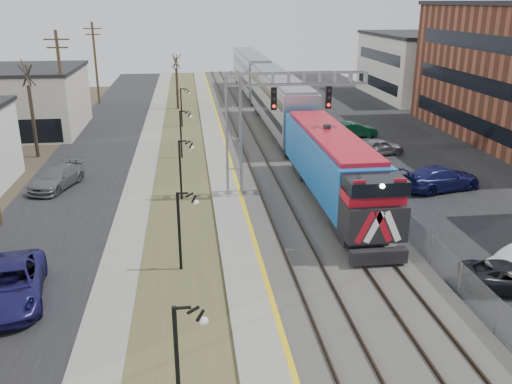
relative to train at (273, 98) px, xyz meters
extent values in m
cube|color=black|center=(-17.00, -14.75, -2.86)|extent=(7.00, 120.00, 0.04)
cube|color=gray|center=(-12.50, -14.75, -2.84)|extent=(2.00, 120.00, 0.08)
cube|color=#474F2A|center=(-9.50, -14.75, -2.85)|extent=(4.00, 120.00, 0.06)
cube|color=gray|center=(-6.50, -14.75, -2.76)|extent=(2.00, 120.00, 0.24)
cube|color=#595651|center=(-1.50, -14.75, -2.78)|extent=(8.00, 120.00, 0.20)
cube|color=black|center=(10.50, -14.75, -2.86)|extent=(16.00, 120.00, 0.04)
cube|color=gold|center=(-5.62, -14.75, -2.64)|extent=(0.24, 120.00, 0.01)
cube|color=#2D2119|center=(-4.25, -14.75, -2.61)|extent=(0.08, 120.00, 0.15)
cube|color=#2D2119|center=(-2.75, -14.75, -2.61)|extent=(0.08, 120.00, 0.15)
cube|color=#2D2119|center=(-0.75, -14.75, -2.61)|extent=(0.08, 120.00, 0.15)
cube|color=#2D2119|center=(0.75, -14.75, -2.61)|extent=(0.08, 120.00, 0.15)
cube|color=blue|center=(0.00, -24.19, -0.41)|extent=(3.00, 17.00, 4.25)
cube|color=black|center=(0.00, -32.89, -2.18)|extent=(2.80, 0.50, 0.70)
cube|color=#ADB1B8|center=(0.00, -3.89, 0.13)|extent=(3.00, 22.00, 5.33)
cube|color=#ADB1B8|center=(0.00, 18.91, 0.13)|extent=(3.00, 22.00, 5.33)
cube|color=gray|center=(-6.00, -21.75, 1.12)|extent=(1.00, 1.00, 8.00)
cube|color=gray|center=(-2.00, -21.75, 4.87)|extent=(9.00, 0.80, 0.80)
cube|color=black|center=(-3.50, -22.20, 3.72)|extent=(0.35, 0.25, 1.40)
cube|color=black|center=(0.00, -22.20, 3.72)|extent=(0.35, 0.25, 1.40)
cylinder|color=black|center=(-9.50, -41.75, -0.88)|extent=(0.14, 0.14, 4.00)
cylinder|color=black|center=(-9.50, -31.75, -0.88)|extent=(0.14, 0.14, 4.00)
cylinder|color=black|center=(-9.50, -21.75, -0.88)|extent=(0.14, 0.14, 4.00)
cylinder|color=black|center=(-9.50, -11.75, -0.88)|extent=(0.14, 0.14, 4.00)
cylinder|color=black|center=(-9.50, 0.25, -0.88)|extent=(0.14, 0.14, 4.00)
cylinder|color=#4C3823|center=(-20.00, -4.75, 2.12)|extent=(0.28, 0.28, 10.00)
cylinder|color=#4C3823|center=(-20.00, 15.25, 2.12)|extent=(0.28, 0.28, 10.00)
cube|color=gray|center=(2.70, -14.75, -2.08)|extent=(0.04, 120.00, 1.60)
cube|color=#BEB6A7|center=(-26.50, 0.25, 0.12)|extent=(14.00, 12.00, 6.00)
cube|color=#BEB6A7|center=(24.50, 15.25, 1.12)|extent=(16.00, 18.00, 8.00)
cylinder|color=#382D23|center=(-21.50, -9.75, 0.09)|extent=(0.30, 0.30, 5.95)
cylinder|color=#382D23|center=(-10.00, 10.25, -0.43)|extent=(0.30, 0.30, 4.90)
imported|color=#171A52|center=(8.22, -22.10, -2.06)|extent=(6.07, 3.60, 1.65)
imported|color=slate|center=(7.10, -12.92, -2.17)|extent=(4.47, 2.64, 1.43)
imported|color=#0B3721|center=(6.82, -6.46, -2.17)|extent=(4.45, 1.85, 1.43)
imported|color=#1B1854|center=(-16.77, -33.81, -2.07)|extent=(3.70, 6.26, 1.63)
imported|color=slate|center=(-18.10, -18.35, -2.14)|extent=(3.62, 5.54, 1.49)
camera|label=1|loc=(-8.86, -55.58, 9.45)|focal=38.00mm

